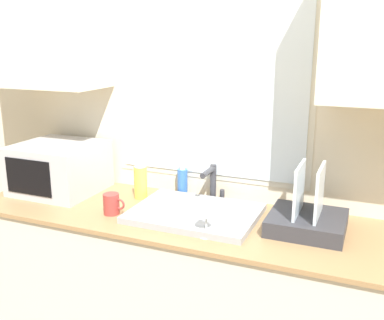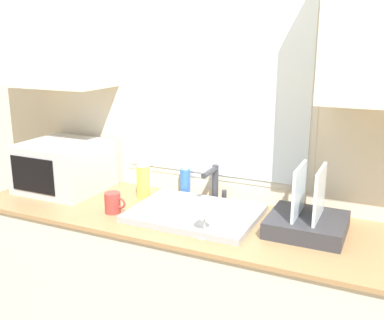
{
  "view_description": "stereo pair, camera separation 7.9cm",
  "coord_description": "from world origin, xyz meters",
  "views": [
    {
      "loc": [
        0.78,
        -1.5,
        1.72
      ],
      "look_at": [
        0.04,
        0.27,
        1.2
      ],
      "focal_mm": 42.0,
      "sensor_mm": 36.0,
      "label": 1
    },
    {
      "loc": [
        0.85,
        -1.46,
        1.72
      ],
      "look_at": [
        0.04,
        0.27,
        1.2
      ],
      "focal_mm": 42.0,
      "sensor_mm": 36.0,
      "label": 2
    }
  ],
  "objects": [
    {
      "name": "faucet",
      "position": [
        0.05,
        0.52,
        1.03
      ],
      "size": [
        0.08,
        0.17,
        0.19
      ],
      "color": "#333338",
      "rests_on": "countertop"
    },
    {
      "name": "spray_bottle",
      "position": [
        -0.31,
        0.43,
        1.03
      ],
      "size": [
        0.07,
        0.07,
        0.23
      ],
      "color": "#D8CC4C",
      "rests_on": "countertop"
    },
    {
      "name": "mug_near_sink",
      "position": [
        -0.33,
        0.18,
        0.97
      ],
      "size": [
        0.11,
        0.07,
        0.1
      ],
      "color": "#A53833",
      "rests_on": "countertop"
    },
    {
      "name": "wine_glass",
      "position": [
        0.17,
        0.12,
        1.05
      ],
      "size": [
        0.07,
        0.07,
        0.17
      ],
      "color": "silver",
      "rests_on": "countertop"
    },
    {
      "name": "microwave",
      "position": [
        -0.77,
        0.36,
        1.05
      ],
      "size": [
        0.42,
        0.4,
        0.26
      ],
      "color": "#B2B2B7",
      "rests_on": "countertop"
    },
    {
      "name": "wall_back",
      "position": [
        0.0,
        0.58,
        1.41
      ],
      "size": [
        6.0,
        0.38,
        2.6
      ],
      "color": "beige",
      "rests_on": "ground_plane"
    },
    {
      "name": "dish_rack",
      "position": [
        0.55,
        0.34,
        0.97
      ],
      "size": [
        0.32,
        0.31,
        0.29
      ],
      "color": "#333338",
      "rests_on": "countertop"
    },
    {
      "name": "countertop",
      "position": [
        0.0,
        0.3,
        0.46
      ],
      "size": [
        2.11,
        0.62,
        0.92
      ],
      "color": "beige",
      "rests_on": "ground_plane"
    },
    {
      "name": "sink_basin",
      "position": [
        0.04,
        0.3,
        0.93
      ],
      "size": [
        0.57,
        0.43,
        0.03
      ],
      "color": "#9EA0A5",
      "rests_on": "countertop"
    },
    {
      "name": "soap_bottle",
      "position": [
        -0.13,
        0.56,
        0.99
      ],
      "size": [
        0.05,
        0.05,
        0.17
      ],
      "color": "blue",
      "rests_on": "countertop"
    }
  ]
}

